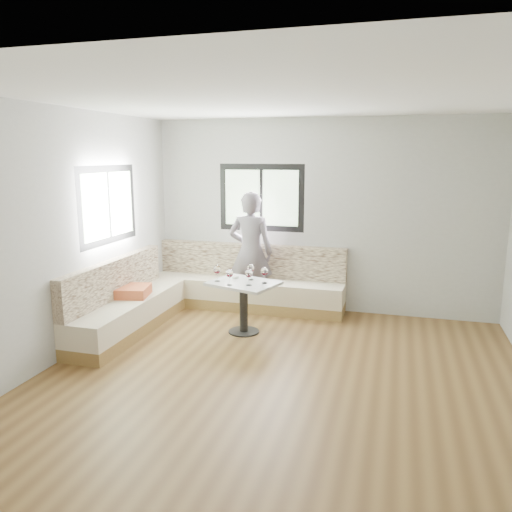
{
  "coord_description": "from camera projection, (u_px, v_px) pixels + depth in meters",
  "views": [
    {
      "loc": [
        1.08,
        -4.7,
        2.27
      ],
      "look_at": [
        -0.65,
        1.32,
        1.01
      ],
      "focal_mm": 35.0,
      "sensor_mm": 36.0,
      "label": 1
    }
  ],
  "objects": [
    {
      "name": "olive_ramekin",
      "position": [
        235.0,
        277.0,
        6.58
      ],
      "size": [
        0.09,
        0.09,
        0.04
      ],
      "color": "white",
      "rests_on": "table"
    },
    {
      "name": "wine_glass_c",
      "position": [
        249.0,
        274.0,
        6.2
      ],
      "size": [
        0.1,
        0.1,
        0.21
      ],
      "color": "white",
      "rests_on": "table"
    },
    {
      "name": "wine_glass_d",
      "position": [
        251.0,
        269.0,
        6.47
      ],
      "size": [
        0.1,
        0.1,
        0.21
      ],
      "color": "white",
      "rests_on": "table"
    },
    {
      "name": "room",
      "position": [
        276.0,
        243.0,
        4.98
      ],
      "size": [
        5.01,
        5.01,
        2.81
      ],
      "color": "brown",
      "rests_on": "ground"
    },
    {
      "name": "wine_glass_a",
      "position": [
        217.0,
        270.0,
        6.4
      ],
      "size": [
        0.1,
        0.1,
        0.21
      ],
      "color": "white",
      "rests_on": "table"
    },
    {
      "name": "wine_glass_b",
      "position": [
        230.0,
        274.0,
        6.21
      ],
      "size": [
        0.1,
        0.1,
        0.21
      ],
      "color": "white",
      "rests_on": "table"
    },
    {
      "name": "wine_glass_e",
      "position": [
        264.0,
        272.0,
        6.3
      ],
      "size": [
        0.1,
        0.1,
        0.21
      ],
      "color": "white",
      "rests_on": "table"
    },
    {
      "name": "person",
      "position": [
        251.0,
        252.0,
        7.26
      ],
      "size": [
        0.67,
        0.46,
        1.77
      ],
      "primitive_type": "imported",
      "rotation": [
        0.0,
        0.0,
        3.19
      ],
      "color": "slate",
      "rests_on": "ground"
    },
    {
      "name": "table",
      "position": [
        244.0,
        295.0,
        6.43
      ],
      "size": [
        0.98,
        0.85,
        0.68
      ],
      "rotation": [
        0.0,
        0.0,
        -0.3
      ],
      "color": "black",
      "rests_on": "ground"
    },
    {
      "name": "banquette",
      "position": [
        198.0,
        295.0,
        7.07
      ],
      "size": [
        2.91,
        2.8,
        0.95
      ],
      "color": "olive",
      "rests_on": "ground"
    }
  ]
}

